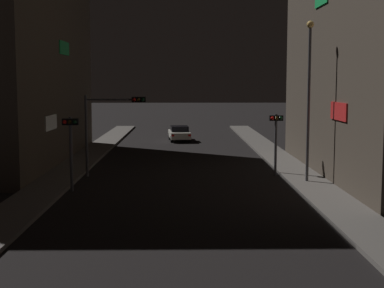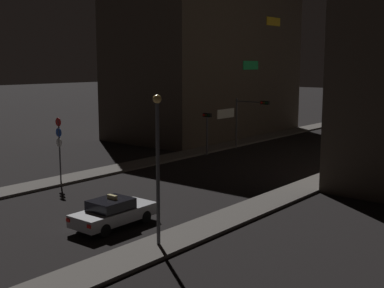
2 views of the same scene
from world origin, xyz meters
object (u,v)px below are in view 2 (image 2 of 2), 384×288
Objects in this scene: far_car at (368,126)px; traffic_light_right_kerb at (351,130)px; traffic_light_left_kerb at (207,124)px; street_lamp_near_block at (158,157)px; taxi at (113,212)px; sign_pole_left at (59,143)px; traffic_light_overhead at (249,113)px; street_lamp_far_block at (353,102)px.

far_car is 20.33m from traffic_light_right_kerb.
traffic_light_left_kerb is 12.04m from traffic_light_right_kerb.
traffic_light_left_kerb is 0.58× the size of street_lamp_near_block.
traffic_light_right_kerb is at bearing 84.16° from taxi.
street_lamp_near_block is at bearing -19.05° from sign_pole_left.
traffic_light_right_kerb is at bearing -73.30° from far_car.
sign_pole_left is 14.08m from street_lamp_near_block.
far_car is at bearing 94.57° from taxi.
sign_pole_left is at bearing -93.26° from traffic_light_left_kerb.
sign_pole_left is at bearing -121.33° from traffic_light_right_kerb.
far_car is at bearing 99.33° from street_lamp_near_block.
traffic_light_overhead is 1.26× the size of traffic_light_left_kerb.
traffic_light_left_kerb is (-8.68, 18.68, 1.96)m from taxi.
traffic_light_right_kerb is at bearing 23.15° from traffic_light_left_kerb.
taxi is 0.98× the size of far_car.
street_lamp_near_block reaches higher than far_car.
traffic_light_overhead is at bearing -101.20° from far_car.
street_lamp_far_block reaches higher than traffic_light_right_kerb.
traffic_light_right_kerb is 22.92m from sign_pole_left.
traffic_light_right_kerb reaches higher than taxi.
traffic_light_left_kerb is at bearing 86.74° from sign_pole_left.
traffic_light_right_kerb is at bearing 93.17° from street_lamp_near_block.
taxi is 20.69m from traffic_light_left_kerb.
street_lamp_near_block reaches higher than traffic_light_overhead.
traffic_light_overhead is (-3.88, -19.61, 2.71)m from far_car.
traffic_light_right_kerb is (5.81, -19.39, 1.88)m from far_car.
street_lamp_far_block is (12.30, 1.83, 2.48)m from traffic_light_left_kerb.
traffic_light_overhead is 4.78m from traffic_light_left_kerb.
traffic_light_overhead is 11.38m from street_lamp_far_block.
traffic_light_overhead is 1.30× the size of traffic_light_right_kerb.
traffic_light_right_kerb is 0.56× the size of street_lamp_near_block.
far_car is at bearing 81.10° from sign_pole_left.
far_car is 1.26× the size of traffic_light_right_kerb.
sign_pole_left is (-0.85, -14.84, 0.07)m from traffic_light_left_kerb.
traffic_light_left_kerb is (-5.25, -24.12, 1.96)m from far_car.
sign_pole_left reaches higher than far_car.
street_lamp_near_block is (12.41, -19.42, 1.34)m from traffic_light_left_kerb.
street_lamp_far_block reaches higher than traffic_light_overhead.
traffic_light_overhead reaches higher than traffic_light_right_kerb.
street_lamp_near_block is 0.77× the size of street_lamp_far_block.
street_lamp_near_block is at bearing -65.25° from traffic_light_overhead.
street_lamp_near_block is at bearing -11.14° from taxi.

